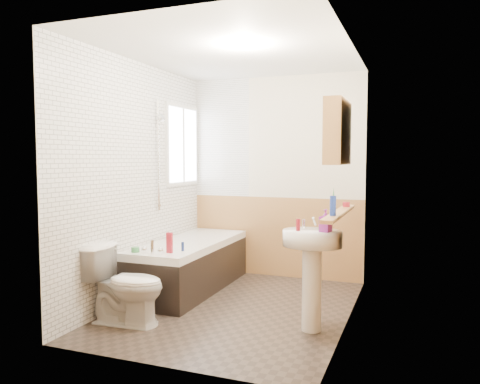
% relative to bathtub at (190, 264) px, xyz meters
% --- Properties ---
extents(floor, '(2.80, 2.80, 0.00)m').
position_rel_bathtub_xyz_m(floor, '(0.73, -0.46, -0.29)').
color(floor, '#2F2721').
rests_on(floor, ground).
extents(ceiling, '(2.80, 2.80, 0.00)m').
position_rel_bathtub_xyz_m(ceiling, '(0.73, -0.46, 2.21)').
color(ceiling, white).
rests_on(ceiling, ground).
extents(wall_back, '(2.20, 0.02, 2.50)m').
position_rel_bathtub_xyz_m(wall_back, '(0.73, 0.95, 0.96)').
color(wall_back, beige).
rests_on(wall_back, ground).
extents(wall_front, '(2.20, 0.02, 2.50)m').
position_rel_bathtub_xyz_m(wall_front, '(0.73, -1.87, 0.96)').
color(wall_front, beige).
rests_on(wall_front, ground).
extents(wall_left, '(0.02, 2.80, 2.50)m').
position_rel_bathtub_xyz_m(wall_left, '(-0.38, -0.46, 0.96)').
color(wall_left, beige).
rests_on(wall_left, ground).
extents(wall_right, '(0.02, 2.80, 2.50)m').
position_rel_bathtub_xyz_m(wall_right, '(1.84, -0.46, 0.96)').
color(wall_right, beige).
rests_on(wall_right, ground).
extents(wainscot_right, '(0.01, 2.80, 1.00)m').
position_rel_bathtub_xyz_m(wainscot_right, '(1.82, -0.46, 0.21)').
color(wainscot_right, '#B18048').
rests_on(wainscot_right, wall_right).
extents(wainscot_front, '(2.20, 0.01, 1.00)m').
position_rel_bathtub_xyz_m(wainscot_front, '(0.73, -1.85, 0.21)').
color(wainscot_front, '#B18048').
rests_on(wainscot_front, wall_front).
extents(wainscot_back, '(2.20, 0.01, 1.00)m').
position_rel_bathtub_xyz_m(wainscot_back, '(0.73, 0.93, 0.21)').
color(wainscot_back, '#B18048').
rests_on(wainscot_back, wall_back).
extents(tile_cladding_left, '(0.01, 2.80, 2.50)m').
position_rel_bathtub_xyz_m(tile_cladding_left, '(-0.36, -0.46, 0.96)').
color(tile_cladding_left, white).
rests_on(tile_cladding_left, wall_left).
extents(tile_return_back, '(0.75, 0.01, 1.50)m').
position_rel_bathtub_xyz_m(tile_return_back, '(0.01, 0.92, 1.46)').
color(tile_return_back, white).
rests_on(tile_return_back, wall_back).
extents(window, '(0.03, 0.79, 0.99)m').
position_rel_bathtub_xyz_m(window, '(-0.33, 0.49, 1.36)').
color(window, white).
rests_on(window, wall_left).
extents(bathtub, '(0.70, 1.80, 0.70)m').
position_rel_bathtub_xyz_m(bathtub, '(0.00, 0.00, 0.00)').
color(bathtub, black).
rests_on(bathtub, floor).
extents(shower_riser, '(0.11, 0.08, 1.23)m').
position_rel_bathtub_xyz_m(shower_riser, '(-0.31, -0.13, 1.34)').
color(shower_riser, silver).
rests_on(shower_riser, wall_left).
extents(toilet, '(0.74, 0.44, 0.70)m').
position_rel_bathtub_xyz_m(toilet, '(-0.03, -1.20, 0.06)').
color(toilet, white).
rests_on(toilet, floor).
extents(sink, '(0.51, 0.41, 0.99)m').
position_rel_bathtub_xyz_m(sink, '(1.57, -0.78, 0.33)').
color(sink, white).
rests_on(sink, floor).
extents(pine_shelf, '(0.10, 1.28, 0.03)m').
position_rel_bathtub_xyz_m(pine_shelf, '(1.77, -0.61, 0.72)').
color(pine_shelf, '#B18048').
rests_on(pine_shelf, wall_right).
extents(medicine_cabinet, '(0.16, 0.61, 0.55)m').
position_rel_bathtub_xyz_m(medicine_cabinet, '(1.74, -0.61, 1.42)').
color(medicine_cabinet, '#B18048').
rests_on(medicine_cabinet, wall_right).
extents(foam_can, '(0.05, 0.05, 0.16)m').
position_rel_bathtub_xyz_m(foam_can, '(1.77, -0.95, 0.82)').
color(foam_can, '#19339E').
rests_on(foam_can, pine_shelf).
extents(green_bottle, '(0.05, 0.05, 0.23)m').
position_rel_bathtub_xyz_m(green_bottle, '(1.77, -0.93, 0.85)').
color(green_bottle, '#388447').
rests_on(green_bottle, pine_shelf).
extents(black_jar, '(0.07, 0.07, 0.04)m').
position_rel_bathtub_xyz_m(black_jar, '(1.77, -0.20, 0.76)').
color(black_jar, maroon).
rests_on(black_jar, pine_shelf).
extents(soap_bottle, '(0.13, 0.21, 0.09)m').
position_rel_bathtub_xyz_m(soap_bottle, '(1.69, -0.82, 0.63)').
color(soap_bottle, purple).
rests_on(soap_bottle, sink).
extents(clear_bottle, '(0.04, 0.04, 0.10)m').
position_rel_bathtub_xyz_m(clear_bottle, '(1.46, -0.85, 0.64)').
color(clear_bottle, maroon).
rests_on(clear_bottle, sink).
extents(blue_gel, '(0.06, 0.04, 0.20)m').
position_rel_bathtub_xyz_m(blue_gel, '(0.13, -0.69, 0.37)').
color(blue_gel, maroon).
rests_on(blue_gel, bathtub).
extents(cream_jar, '(0.10, 0.10, 0.05)m').
position_rel_bathtub_xyz_m(cream_jar, '(-0.21, -0.78, 0.29)').
color(cream_jar, '#388447').
rests_on(cream_jar, bathtub).
extents(orange_bottle, '(0.04, 0.04, 0.09)m').
position_rel_bathtub_xyz_m(orange_bottle, '(0.21, -0.56, 0.31)').
color(orange_bottle, navy).
rests_on(orange_bottle, bathtub).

